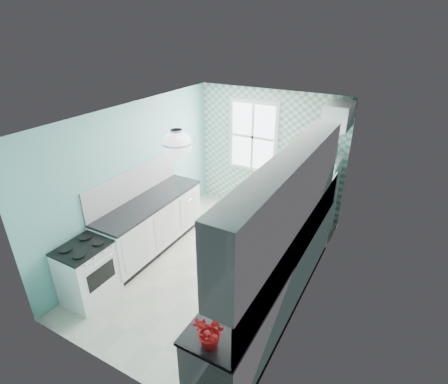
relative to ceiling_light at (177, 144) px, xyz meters
The scene contains 26 objects.
floor 2.47m from the ceiling_light, 90.00° to the left, with size 3.00×4.40×0.02m, color beige.
ceiling 0.82m from the ceiling_light, 90.00° to the left, with size 3.00×4.40×0.02m, color white.
wall_back 3.20m from the ceiling_light, 90.00° to the left, with size 3.00×0.02×2.50m, color #6FB6B1.
wall_front 1.77m from the ceiling_light, 90.00° to the right, with size 3.00×0.02×2.50m, color #6FB6B1.
wall_left 2.02m from the ceiling_light, 152.09° to the left, with size 0.02×4.40×2.50m, color #6FB6B1.
wall_right 2.02m from the ceiling_light, 27.91° to the left, with size 0.02×4.40×2.50m, color #6FB6B1.
accent_wall 3.17m from the ceiling_light, 90.00° to the left, with size 3.00×0.01×2.50m, color #68B597.
window 3.08m from the ceiling_light, 96.74° to the left, with size 1.04×0.05×1.44m.
backsplash_right 1.91m from the ceiling_light, 15.05° to the left, with size 0.02×3.60×0.51m, color white.
backsplash_left 2.00m from the ceiling_light, 154.02° to the left, with size 0.02×2.15×0.51m, color white.
upper_cabinets_right 1.41m from the ceiling_light, ahead, with size 0.33×3.20×0.90m, color white.
upper_cabinet_fridge 2.93m from the ceiling_light, 63.70° to the left, with size 0.40×0.74×0.40m, color white.
ceiling_light is the anchor object (origin of this frame).
base_cabinets_right 2.26m from the ceiling_light, 18.43° to the left, with size 0.60×3.60×0.90m, color white.
countertop_right 1.88m from the ceiling_light, 18.65° to the left, with size 0.63×3.60×0.04m, color black.
base_cabinets_left 2.34m from the ceiling_light, 148.86° to the left, with size 0.60×2.15×0.90m, color white.
countertop_left 1.97m from the ceiling_light, 148.54° to the left, with size 0.63×2.15×0.04m, color black.
fridge 3.25m from the ceiling_light, 66.93° to the left, with size 0.64×0.64×1.48m.
stove 2.33m from the ceiling_light, 150.39° to the right, with size 0.57×0.71×0.85m.
sink 2.26m from the ceiling_light, 47.58° to the left, with size 0.45×0.38×0.53m.
rug 2.80m from the ceiling_light, 76.75° to the left, with size 0.65×0.92×0.01m, color maroon.
dish_towel 2.62m from the ceiling_light, 61.52° to the left, with size 0.02×0.23×0.34m, color #4FBB9B.
fruit_bowl 1.97m from the ceiling_light, 33.49° to the right, with size 0.25×0.25×0.06m, color silver.
potted_plant 2.12m from the ceiling_light, 46.51° to the right, with size 0.31×0.27×0.34m, color #A51815.
soap_bottle 2.36m from the ceiling_light, 50.76° to the left, with size 0.08×0.08×0.18m, color #86AFB9.
microwave 2.92m from the ceiling_light, 66.93° to the left, with size 0.49×0.33×0.27m, color white.
Camera 1 is at (2.40, -3.97, 3.64)m, focal length 28.00 mm.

